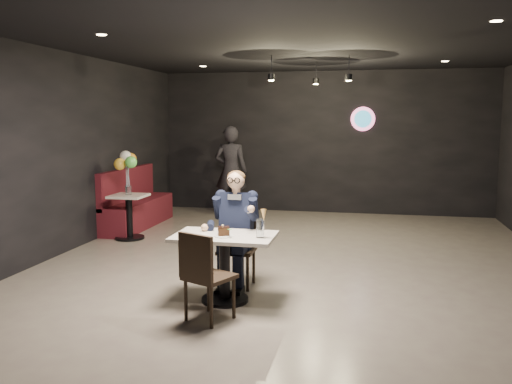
% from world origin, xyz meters
% --- Properties ---
extents(floor, '(9.00, 9.00, 0.00)m').
position_xyz_m(floor, '(0.00, 0.00, 0.00)').
color(floor, gray).
rests_on(floor, ground).
extents(wall_sign, '(0.50, 0.06, 0.50)m').
position_xyz_m(wall_sign, '(0.80, 4.47, 2.00)').
color(wall_sign, pink).
rests_on(wall_sign, floor).
extents(pendant_lights, '(1.40, 1.20, 0.36)m').
position_xyz_m(pendant_lights, '(0.00, 2.00, 2.88)').
color(pendant_lights, black).
rests_on(pendant_lights, floor).
extents(main_table, '(1.10, 0.70, 0.75)m').
position_xyz_m(main_table, '(-0.56, -1.52, 0.38)').
color(main_table, silver).
rests_on(main_table, floor).
extents(chair_far, '(0.42, 0.46, 0.92)m').
position_xyz_m(chair_far, '(-0.56, -0.97, 0.46)').
color(chair_far, black).
rests_on(chair_far, floor).
extents(chair_near, '(0.57, 0.59, 0.92)m').
position_xyz_m(chair_near, '(-0.56, -2.09, 0.46)').
color(chair_near, black).
rests_on(chair_near, floor).
extents(seated_man, '(0.60, 0.80, 1.44)m').
position_xyz_m(seated_man, '(-0.56, -0.97, 0.72)').
color(seated_man, black).
rests_on(seated_man, floor).
extents(dessert_plate, '(0.21, 0.21, 0.01)m').
position_xyz_m(dessert_plate, '(-0.54, -1.61, 0.76)').
color(dessert_plate, white).
rests_on(dessert_plate, main_table).
extents(cake_slice, '(0.15, 0.13, 0.08)m').
position_xyz_m(cake_slice, '(-0.55, -1.59, 0.80)').
color(cake_slice, black).
rests_on(cake_slice, dessert_plate).
extents(mint_leaf, '(0.05, 0.04, 0.01)m').
position_xyz_m(mint_leaf, '(-0.46, -1.66, 0.84)').
color(mint_leaf, '#297F2B').
rests_on(mint_leaf, cake_slice).
extents(sundae_glass, '(0.09, 0.09, 0.20)m').
position_xyz_m(sundae_glass, '(-0.15, -1.57, 0.85)').
color(sundae_glass, silver).
rests_on(sundae_glass, main_table).
extents(wafer_cone, '(0.08, 0.08, 0.13)m').
position_xyz_m(wafer_cone, '(-0.11, -1.59, 0.99)').
color(wafer_cone, '#DDAC5A').
rests_on(wafer_cone, sundae_glass).
extents(booth_bench, '(0.55, 2.19, 1.09)m').
position_xyz_m(booth_bench, '(-3.25, 2.17, 0.55)').
color(booth_bench, '#4B1016').
rests_on(booth_bench, floor).
extents(side_table, '(0.56, 0.56, 0.70)m').
position_xyz_m(side_table, '(-2.95, 1.17, 0.35)').
color(side_table, silver).
rests_on(side_table, floor).
extents(balloon_vase, '(0.10, 0.10, 0.15)m').
position_xyz_m(balloon_vase, '(-2.95, 1.17, 0.83)').
color(balloon_vase, silver).
rests_on(balloon_vase, side_table).
extents(balloon_bunch, '(0.36, 0.36, 0.60)m').
position_xyz_m(balloon_bunch, '(-2.95, 1.17, 1.20)').
color(balloon_bunch, yellow).
rests_on(balloon_bunch, balloon_vase).
extents(passerby, '(0.69, 0.46, 1.86)m').
position_xyz_m(passerby, '(-1.85, 3.71, 0.93)').
color(passerby, black).
rests_on(passerby, floor).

